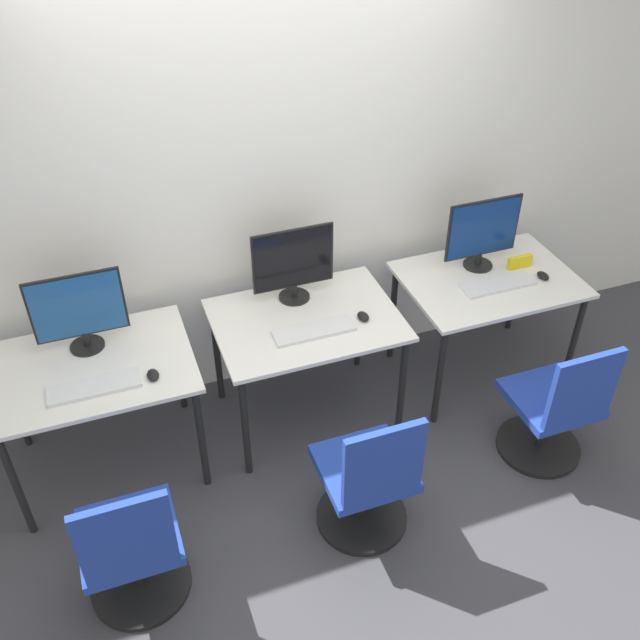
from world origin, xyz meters
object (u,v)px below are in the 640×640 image
object	(u,v)px
keyboard_left	(94,387)
mouse_center	(363,316)
keyboard_center	(314,330)
monitor_right	(483,232)
office_chair_left	(132,553)
monitor_center	(293,263)
keyboard_right	(498,284)
office_chair_center	(368,483)
office_chair_right	(554,412)
mouse_left	(153,375)
mouse_right	(543,276)
monitor_left	(78,311)

from	to	relation	value
keyboard_left	mouse_center	size ratio (longest dim) A/B	4.99
keyboard_center	monitor_right	distance (m)	1.22
office_chair_left	monitor_center	size ratio (longest dim) A/B	1.82
mouse_center	office_chair_left	bearing A→B (deg)	-151.49
office_chair_left	keyboard_right	xyz separation A→B (m)	(2.31, 0.81, 0.40)
office_chair_center	office_chair_right	xyz separation A→B (m)	(1.16, 0.11, 0.00)
mouse_left	office_chair_center	world-z (taller)	office_chair_center
mouse_right	monitor_center	bearing A→B (deg)	167.64
office_chair_left	keyboard_right	size ratio (longest dim) A/B	1.92
mouse_right	monitor_right	bearing A→B (deg)	139.69
office_chair_left	monitor_center	bearing A→B (deg)	43.99
monitor_left	office_chair_center	xyz separation A→B (m)	(1.17, -1.06, -0.63)
monitor_left	keyboard_right	bearing A→B (deg)	-6.18
monitor_left	keyboard_center	size ratio (longest dim) A/B	1.05
keyboard_left	monitor_center	xyz separation A→B (m)	(1.16, 0.39, 0.23)
keyboard_left	keyboard_center	world-z (taller)	same
mouse_left	office_chair_center	xyz separation A→B (m)	(0.89, -0.69, -0.41)
keyboard_left	keyboard_center	distance (m)	1.17
mouse_left	keyboard_center	size ratio (longest dim) A/B	0.20
mouse_center	office_chair_center	distance (m)	0.92
office_chair_center	keyboard_right	distance (m)	1.46
office_chair_center	mouse_right	distance (m)	1.70
keyboard_left	office_chair_right	size ratio (longest dim) A/B	0.52
monitor_left	office_chair_right	xyz separation A→B (m)	(2.33, -0.95, -0.63)
keyboard_center	office_chair_center	bearing A→B (deg)	-89.23
office_chair_left	mouse_right	world-z (taller)	office_chair_left
office_chair_left	office_chair_center	xyz separation A→B (m)	(1.16, 0.00, 0.00)
keyboard_left	mouse_left	distance (m)	0.29
monitor_center	office_chair_right	distance (m)	1.66
keyboard_left	mouse_left	bearing A→B (deg)	-3.86
monitor_right	mouse_right	bearing A→B (deg)	-40.31
monitor_right	office_chair_right	world-z (taller)	monitor_right
office_chair_center	monitor_right	xyz separation A→B (m)	(1.15, 1.04, 0.63)
keyboard_left	monitor_right	size ratio (longest dim) A/B	0.95
mouse_left	monitor_center	size ratio (longest dim) A/B	0.19
monitor_center	mouse_right	size ratio (longest dim) A/B	5.24
office_chair_left	keyboard_center	bearing A→B (deg)	33.77
keyboard_right	mouse_right	world-z (taller)	mouse_right
mouse_left	keyboard_right	world-z (taller)	mouse_left
mouse_center	monitor_right	distance (m)	0.93
monitor_right	monitor_left	bearing A→B (deg)	179.51
mouse_right	keyboard_left	bearing A→B (deg)	-178.48
mouse_left	office_chair_left	world-z (taller)	office_chair_left
monitor_left	keyboard_left	distance (m)	0.41
keyboard_center	mouse_right	size ratio (longest dim) A/B	4.99
mouse_left	mouse_right	bearing A→B (deg)	2.18
mouse_left	monitor_right	bearing A→B (deg)	9.50
office_chair_right	office_chair_center	bearing A→B (deg)	-174.82
mouse_left	mouse_center	size ratio (longest dim) A/B	1.00
office_chair_left	keyboard_left	bearing A→B (deg)	91.51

